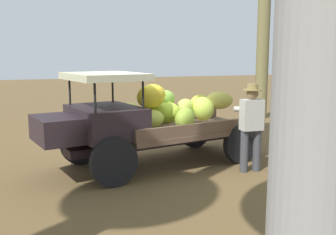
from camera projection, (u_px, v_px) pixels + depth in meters
ground_plane at (149, 161)px, 8.19m from camera, size 60.00×60.00×0.00m
truck at (145, 120)px, 7.67m from camera, size 4.64×2.47×1.86m
farmer at (251, 122)px, 7.30m from camera, size 0.53×0.47×1.65m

